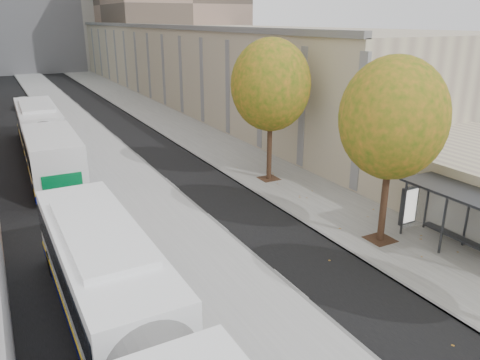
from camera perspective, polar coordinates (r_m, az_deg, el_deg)
bus_platform at (r=36.56m, az=-17.63°, el=4.20°), size 4.25×150.00×0.15m
sidewalk at (r=38.73m, az=-5.94°, el=5.74°), size 4.75×150.00×0.08m
building_tan at (r=69.02m, az=-6.55°, el=14.88°), size 18.00×92.00×8.00m
bus_shelter at (r=20.27m, az=25.51°, el=-2.21°), size 1.90×4.40×2.53m
tree_c at (r=19.14m, az=18.16°, el=7.14°), size 4.20×4.20×7.28m
tree_d at (r=26.06m, az=3.77°, el=11.46°), size 4.40×4.40×7.60m
bus_near at (r=12.11m, az=-12.06°, el=-18.76°), size 2.73×17.07×2.84m
bus_far at (r=33.07m, az=-22.78°, el=4.88°), size 3.05×17.95×2.98m
distant_car at (r=54.61m, az=-24.94°, el=8.58°), size 2.02×3.72×1.20m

